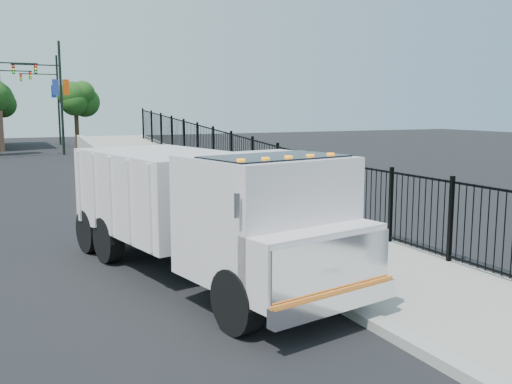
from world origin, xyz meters
name	(u,v)px	position (x,y,z in m)	size (l,w,h in m)	color
ground	(306,289)	(0.00, 0.00, 0.00)	(120.00, 120.00, 0.00)	black
sidewalk	(461,303)	(1.93, -2.00, 0.06)	(3.55, 12.00, 0.12)	#9E998E
curb	(370,320)	(0.00, -2.00, 0.08)	(0.30, 12.00, 0.16)	#ADAAA3
ramp	(169,182)	(2.12, 16.00, 0.00)	(3.95, 24.00, 1.70)	#9E998E
iron_fence	(231,170)	(3.55, 12.00, 0.90)	(0.10, 28.00, 1.80)	black
truck	(204,206)	(-1.51, 1.40, 1.49)	(3.91, 8.06, 2.65)	black
worker	(337,235)	(0.48, -0.29, 1.05)	(0.68, 0.45, 1.87)	maroon
light_pole_1	(57,93)	(-0.56, 33.98, 4.36)	(3.78, 0.22, 8.00)	black
light_pole_3	(55,96)	(0.58, 45.88, 4.36)	(3.78, 0.22, 8.00)	black
tree_1	(76,101)	(1.72, 41.11, 3.92)	(2.33, 2.33, 5.17)	#382314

